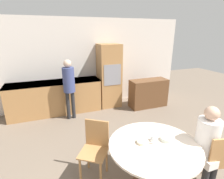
{
  "coord_description": "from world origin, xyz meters",
  "views": [
    {
      "loc": [
        -1.14,
        -0.46,
        2.2
      ],
      "look_at": [
        0.03,
        2.65,
        1.1
      ],
      "focal_mm": 28.0,
      "sensor_mm": 36.0,
      "label": 1
    }
  ],
  "objects_px": {
    "chair_far_left": "(95,146)",
    "cup": "(153,138)",
    "person_seated": "(208,142)",
    "person_standing": "(69,83)",
    "bowl_near": "(143,142)",
    "chair_near_right": "(216,159)",
    "bowl_centre": "(167,139)",
    "dining_table": "(153,158)",
    "sideboard": "(148,93)",
    "oven_unit": "(109,76)"
  },
  "relations": [
    {
      "from": "chair_near_right",
      "to": "bowl_centre",
      "type": "relative_size",
      "value": 5.43
    },
    {
      "from": "chair_far_left",
      "to": "bowl_near",
      "type": "xyz_separation_m",
      "value": [
        0.54,
        -0.48,
        0.26
      ]
    },
    {
      "from": "person_seated",
      "to": "chair_far_left",
      "type": "bearing_deg",
      "value": 150.61
    },
    {
      "from": "chair_near_right",
      "to": "bowl_centre",
      "type": "height_order",
      "value": "chair_near_right"
    },
    {
      "from": "chair_near_right",
      "to": "bowl_centre",
      "type": "bearing_deg",
      "value": -13.39
    },
    {
      "from": "chair_far_left",
      "to": "cup",
      "type": "distance_m",
      "value": 0.9
    },
    {
      "from": "bowl_near",
      "to": "sideboard",
      "type": "bearing_deg",
      "value": 56.39
    },
    {
      "from": "dining_table",
      "to": "chair_near_right",
      "type": "xyz_separation_m",
      "value": [
        0.83,
        -0.31,
        -0.01
      ]
    },
    {
      "from": "chair_far_left",
      "to": "person_standing",
      "type": "bearing_deg",
      "value": 127.25
    },
    {
      "from": "chair_far_left",
      "to": "sideboard",
      "type": "bearing_deg",
      "value": 77.24
    },
    {
      "from": "cup",
      "to": "bowl_centre",
      "type": "height_order",
      "value": "cup"
    },
    {
      "from": "oven_unit",
      "to": "person_seated",
      "type": "bearing_deg",
      "value": -85.81
    },
    {
      "from": "dining_table",
      "to": "person_standing",
      "type": "xyz_separation_m",
      "value": [
        -0.77,
        2.65,
        0.45
      ]
    },
    {
      "from": "cup",
      "to": "bowl_near",
      "type": "distance_m",
      "value": 0.16
    },
    {
      "from": "oven_unit",
      "to": "chair_far_left",
      "type": "height_order",
      "value": "oven_unit"
    },
    {
      "from": "person_seated",
      "to": "person_standing",
      "type": "height_order",
      "value": "person_standing"
    },
    {
      "from": "oven_unit",
      "to": "dining_table",
      "type": "distance_m",
      "value": 3.21
    },
    {
      "from": "chair_near_right",
      "to": "oven_unit",
      "type": "bearing_deg",
      "value": -69.18
    },
    {
      "from": "oven_unit",
      "to": "bowl_centre",
      "type": "relative_size",
      "value": 11.24
    },
    {
      "from": "chair_far_left",
      "to": "person_standing",
      "type": "distance_m",
      "value": 2.14
    },
    {
      "from": "oven_unit",
      "to": "person_standing",
      "type": "relative_size",
      "value": 1.2
    },
    {
      "from": "sideboard",
      "to": "bowl_centre",
      "type": "xyz_separation_m",
      "value": [
        -1.35,
        -2.62,
        0.36
      ]
    },
    {
      "from": "chair_near_right",
      "to": "person_standing",
      "type": "relative_size",
      "value": 0.58
    },
    {
      "from": "oven_unit",
      "to": "cup",
      "type": "xyz_separation_m",
      "value": [
        -0.45,
        -3.06,
        -0.14
      ]
    },
    {
      "from": "sideboard",
      "to": "bowl_near",
      "type": "bearing_deg",
      "value": -123.61
    },
    {
      "from": "person_standing",
      "to": "bowl_near",
      "type": "bearing_deg",
      "value": -75.94
    },
    {
      "from": "oven_unit",
      "to": "sideboard",
      "type": "height_order",
      "value": "oven_unit"
    },
    {
      "from": "dining_table",
      "to": "bowl_centre",
      "type": "relative_size",
      "value": 7.41
    },
    {
      "from": "person_standing",
      "to": "bowl_centre",
      "type": "xyz_separation_m",
      "value": [
        0.99,
        -2.64,
        -0.2
      ]
    },
    {
      "from": "chair_far_left",
      "to": "bowl_centre",
      "type": "height_order",
      "value": "chair_far_left"
    },
    {
      "from": "person_seated",
      "to": "bowl_centre",
      "type": "xyz_separation_m",
      "value": [
        -0.51,
        0.23,
        0.03
      ]
    },
    {
      "from": "chair_near_right",
      "to": "person_seated",
      "type": "relative_size",
      "value": 0.71
    },
    {
      "from": "sideboard",
      "to": "cup",
      "type": "relative_size",
      "value": 12.54
    },
    {
      "from": "chair_near_right",
      "to": "person_standing",
      "type": "distance_m",
      "value": 3.4
    },
    {
      "from": "oven_unit",
      "to": "chair_near_right",
      "type": "bearing_deg",
      "value": -84.21
    },
    {
      "from": "chair_near_right",
      "to": "cup",
      "type": "distance_m",
      "value": 0.93
    },
    {
      "from": "sideboard",
      "to": "chair_near_right",
      "type": "height_order",
      "value": "chair_near_right"
    },
    {
      "from": "person_seated",
      "to": "person_standing",
      "type": "xyz_separation_m",
      "value": [
        -1.5,
        2.87,
        0.23
      ]
    },
    {
      "from": "person_standing",
      "to": "chair_near_right",
      "type": "bearing_deg",
      "value": -61.66
    },
    {
      "from": "sideboard",
      "to": "chair_far_left",
      "type": "height_order",
      "value": "chair_far_left"
    },
    {
      "from": "person_seated",
      "to": "bowl_near",
      "type": "bearing_deg",
      "value": 160.46
    },
    {
      "from": "chair_near_right",
      "to": "bowl_near",
      "type": "distance_m",
      "value": 1.07
    },
    {
      "from": "dining_table",
      "to": "bowl_near",
      "type": "bearing_deg",
      "value": 146.35
    },
    {
      "from": "chair_far_left",
      "to": "cup",
      "type": "height_order",
      "value": "chair_far_left"
    },
    {
      "from": "sideboard",
      "to": "chair_near_right",
      "type": "xyz_separation_m",
      "value": [
        -0.74,
        -2.95,
        0.09
      ]
    },
    {
      "from": "chair_near_right",
      "to": "cup",
      "type": "height_order",
      "value": "chair_near_right"
    },
    {
      "from": "sideboard",
      "to": "cup",
      "type": "height_order",
      "value": "sideboard"
    },
    {
      "from": "person_seated",
      "to": "bowl_centre",
      "type": "relative_size",
      "value": 7.64
    },
    {
      "from": "chair_far_left",
      "to": "bowl_centre",
      "type": "bearing_deg",
      "value": 2.62
    },
    {
      "from": "chair_far_left",
      "to": "cup",
      "type": "bearing_deg",
      "value": -0.17
    }
  ]
}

